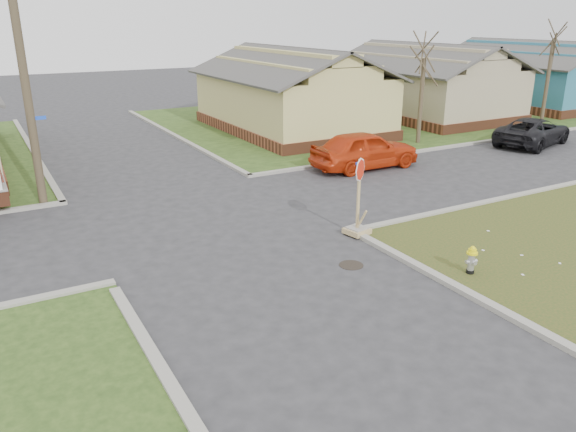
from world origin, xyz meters
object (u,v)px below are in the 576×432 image
fire_hydrant (472,258)px  dark_pickup (533,132)px  utility_pole (23,67)px  stop_sign (358,218)px  red_sedan (365,150)px

fire_hydrant → dark_pickup: bearing=46.3°
utility_pole → dark_pickup: bearing=-4.6°
stop_sign → dark_pickup: stop_sign is taller
red_sedan → dark_pickup: red_sedan is taller
stop_sign → red_sedan: size_ratio=0.48×
fire_hydrant → dark_pickup: (14.31, 9.50, 0.24)m
utility_pole → dark_pickup: (23.00, -1.85, -3.97)m
utility_pole → dark_pickup: utility_pole is taller
dark_pickup → red_sedan: bearing=71.9°
utility_pole → fire_hydrant: (8.69, -11.35, -4.21)m
fire_hydrant → stop_sign: (-0.87, 3.66, 0.10)m
stop_sign → utility_pole: bearing=124.1°
stop_sign → dark_pickup: bearing=9.7°
utility_pole → fire_hydrant: 14.90m
fire_hydrant → red_sedan: 10.74m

